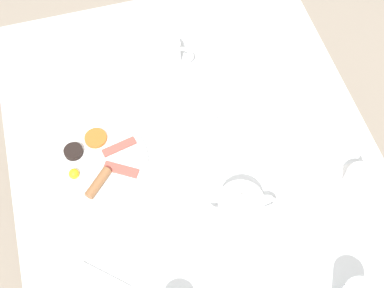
{
  "coord_description": "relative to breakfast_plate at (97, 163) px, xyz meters",
  "views": [
    {
      "loc": [
        0.2,
        0.72,
        2.0
      ],
      "look_at": [
        0.0,
        0.0,
        0.73
      ],
      "focal_mm": 50.0,
      "sensor_mm": 36.0,
      "label": 1
    }
  ],
  "objects": [
    {
      "name": "ground_plane",
      "position": [
        -0.27,
        0.02,
        -0.72
      ],
      "size": [
        8.0,
        8.0,
        0.0
      ],
      "primitive_type": "plane",
      "color": "gray"
    },
    {
      "name": "table",
      "position": [
        -0.27,
        0.02,
        -0.07
      ],
      "size": [
        1.01,
        1.2,
        0.71
      ],
      "color": "silver",
      "rests_on": "ground_plane"
    },
    {
      "name": "breakfast_plate",
      "position": [
        0.0,
        0.0,
        0.0
      ],
      "size": [
        0.28,
        0.28,
        0.04
      ],
      "color": "white",
      "rests_on": "table"
    },
    {
      "name": "teapot_near",
      "position": [
        -0.26,
        -0.3,
        0.04
      ],
      "size": [
        0.18,
        0.11,
        0.11
      ],
      "rotation": [
        0.0,
        0.0,
        5.88
      ],
      "color": "white",
      "rests_on": "table"
    },
    {
      "name": "teapot_far",
      "position": [
        -0.33,
        0.25,
        0.04
      ],
      "size": [
        0.19,
        0.11,
        0.11
      ],
      "rotation": [
        0.0,
        0.0,
        6.15
      ],
      "color": "white",
      "rests_on": "table"
    },
    {
      "name": "teacup_with_saucer_left",
      "position": [
        -0.66,
        0.26,
        0.02
      ],
      "size": [
        0.14,
        0.14,
        0.06
      ],
      "color": "white",
      "rests_on": "table"
    },
    {
      "name": "teacup_with_saucer_right",
      "position": [
        -0.38,
        0.02,
        0.02
      ],
      "size": [
        0.14,
        0.14,
        0.06
      ],
      "color": "white",
      "rests_on": "table"
    },
    {
      "name": "fork_by_plate",
      "position": [
        -0.52,
        -0.33,
        -0.01
      ],
      "size": [
        0.02,
        0.17,
        0.0
      ],
      "rotation": [
        0.0,
        0.0,
        3.1
      ],
      "color": "silver",
      "rests_on": "table"
    },
    {
      "name": "knife_by_plate",
      "position": [
        -0.61,
        0.01,
        -0.01
      ],
      "size": [
        0.14,
        0.18,
        0.0
      ],
      "rotation": [
        0.0,
        0.0,
        2.5
      ],
      "color": "silver",
      "rests_on": "table"
    },
    {
      "name": "fork_spare",
      "position": [
        -0.1,
        0.24,
        -0.01
      ],
      "size": [
        0.03,
        0.17,
        0.0
      ],
      "rotation": [
        0.0,
        0.0,
        3.23
      ],
      "color": "silver",
      "rests_on": "table"
    }
  ]
}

